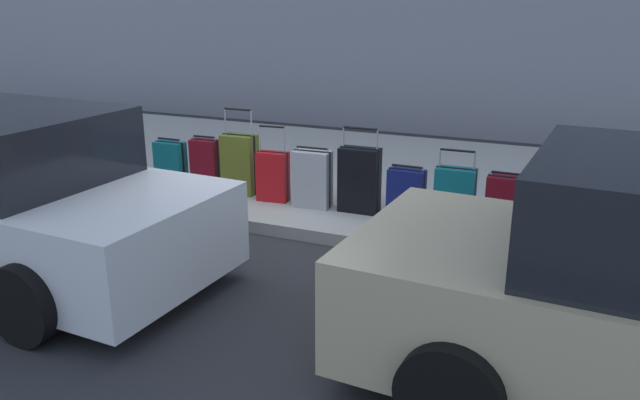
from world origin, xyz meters
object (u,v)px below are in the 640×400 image
suitcase_olive_1 (560,212)px  suitcase_maroon_9 (206,164)px  suitcase_olive_8 (240,164)px  suitcase_teal_10 (171,164)px  fire_hydrant (115,147)px  suitcase_teal_3 (455,196)px  suitcase_red_0 (620,219)px  suitcase_maroon_2 (505,204)px  suitcase_silver_6 (312,179)px  suitcase_navy_4 (406,194)px  bollard_post (74,146)px  suitcase_black_5 (359,180)px  suitcase_red_7 (273,176)px

suitcase_olive_1 → suitcase_maroon_9: bearing=-0.3°
suitcase_olive_8 → suitcase_teal_10: size_ratio=1.70×
suitcase_olive_8 → fire_hydrant: (1.87, 0.07, 0.06)m
suitcase_teal_3 → suitcase_red_0: bearing=177.4°
suitcase_maroon_2 → suitcase_silver_6: suitcase_silver_6 is taller
suitcase_olive_8 → fire_hydrant: size_ratio=1.31×
suitcase_olive_1 → suitcase_olive_8: bearing=-0.2°
suitcase_navy_4 → suitcase_silver_6: bearing=2.7°
suitcase_silver_6 → bollard_post: (3.50, 0.09, 0.09)m
suitcase_black_5 → suitcase_red_0: bearing=178.7°
suitcase_maroon_2 → suitcase_navy_4: (1.06, 0.02, -0.02)m
suitcase_maroon_2 → suitcase_maroon_9: bearing=-1.0°
suitcase_teal_3 → suitcase_red_7: suitcase_red_7 is taller
suitcase_red_0 → suitcase_olive_8: (4.31, -0.14, 0.06)m
suitcase_red_7 → suitcase_olive_8: 0.53m
suitcase_teal_3 → suitcase_teal_10: size_ratio=1.32×
suitcase_maroon_9 → fire_hydrant: size_ratio=0.85×
suitcase_red_0 → suitcase_silver_6: (3.27, -0.02, 0.02)m
suitcase_maroon_2 → suitcase_black_5: (1.61, 0.03, 0.08)m
suitcase_red_0 → fire_hydrant: fire_hydrant is taller
suitcase_teal_3 → suitcase_navy_4: 0.53m
suitcase_maroon_9 → fire_hydrant: 1.37m
suitcase_maroon_2 → suitcase_black_5: size_ratio=0.65×
fire_hydrant → suitcase_olive_1: bearing=-179.4°
suitcase_navy_4 → suitcase_red_0: bearing=178.2°
suitcase_olive_8 → suitcase_silver_6: bearing=172.9°
suitcase_red_0 → suitcase_olive_1: bearing=-13.5°
suitcase_maroon_9 → fire_hydrant: (1.37, 0.08, 0.11)m
suitcase_red_0 → suitcase_navy_4: bearing=-1.8°
suitcase_olive_1 → suitcase_black_5: suitcase_black_5 is taller
suitcase_teal_3 → suitcase_olive_8: (2.69, -0.07, 0.06)m
suitcase_olive_1 → fire_hydrant: bearing=0.6°
suitcase_olive_1 → suitcase_navy_4: (1.60, 0.06, 0.02)m
suitcase_red_0 → bollard_post: 6.77m
suitcase_teal_3 → suitcase_maroon_2: bearing=-178.3°
suitcase_maroon_2 → suitcase_maroon_9: suitcase_maroon_9 is taller
suitcase_black_5 → bollard_post: size_ratio=1.16×
suitcase_navy_4 → suitcase_red_7: bearing=1.0°
suitcase_red_0 → fire_hydrant: (6.18, -0.08, 0.12)m
suitcase_red_0 → suitcase_maroon_2: bearing=-4.7°
suitcase_red_7 → suitcase_maroon_9: suitcase_red_7 is taller
suitcase_teal_10 → suitcase_red_0: bearing=179.0°
suitcase_maroon_2 → fire_hydrant: (5.08, 0.01, 0.14)m
suitcase_maroon_2 → suitcase_teal_3: bearing=1.7°
suitcase_black_5 → suitcase_silver_6: suitcase_black_5 is taller
fire_hydrant → bollard_post: bearing=14.4°
suitcase_black_5 → suitcase_olive_1: bearing=-178.1°
suitcase_teal_3 → fire_hydrant: (4.56, -0.00, 0.12)m
suitcase_maroon_2 → bollard_post: 5.67m
suitcase_olive_8 → fire_hydrant: bearing=2.0°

